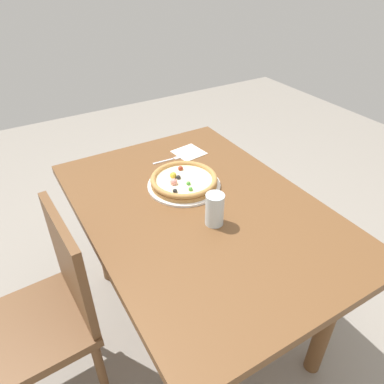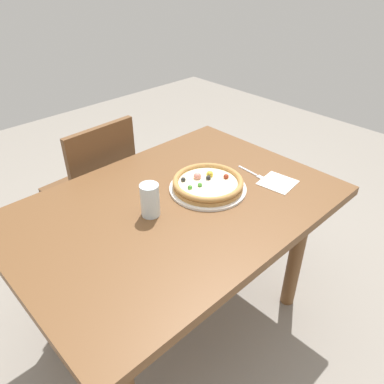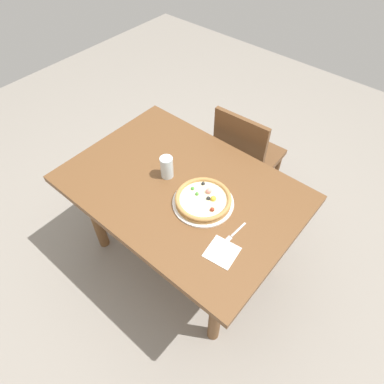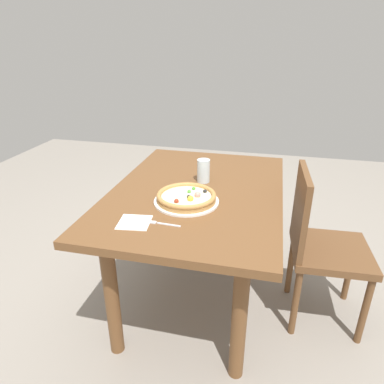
# 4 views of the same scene
# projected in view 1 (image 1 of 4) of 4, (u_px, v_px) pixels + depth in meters

# --- Properties ---
(ground_plane) EXTENTS (6.00, 6.00, 0.00)m
(ground_plane) POSITION_uv_depth(u_px,v_px,m) (199.00, 316.00, 1.89)
(ground_plane) COLOR gray
(dining_table) EXTENTS (1.30, 0.91, 0.72)m
(dining_table) POSITION_uv_depth(u_px,v_px,m) (200.00, 225.00, 1.54)
(dining_table) COLOR brown
(dining_table) RESTS_ON ground
(chair_near) EXTENTS (0.42, 0.42, 0.87)m
(chair_near) POSITION_uv_depth(u_px,v_px,m) (48.00, 313.00, 1.34)
(chair_near) COLOR brown
(chair_near) RESTS_ON ground
(plate) EXTENTS (0.33, 0.33, 0.01)m
(plate) POSITION_uv_depth(u_px,v_px,m) (184.00, 185.00, 1.61)
(plate) COLOR white
(plate) RESTS_ON dining_table
(pizza) EXTENTS (0.30, 0.30, 0.05)m
(pizza) POSITION_uv_depth(u_px,v_px,m) (184.00, 180.00, 1.59)
(pizza) COLOR #B78447
(pizza) RESTS_ON plate
(fork) EXTENTS (0.03, 0.17, 0.00)m
(fork) POSITION_uv_depth(u_px,v_px,m) (171.00, 159.00, 1.80)
(fork) COLOR silver
(fork) RESTS_ON dining_table
(drinking_glass) EXTENTS (0.07, 0.07, 0.13)m
(drinking_glass) POSITION_uv_depth(u_px,v_px,m) (215.00, 209.00, 1.36)
(drinking_glass) COLOR silver
(drinking_glass) RESTS_ON dining_table
(napkin) EXTENTS (0.16, 0.16, 0.00)m
(napkin) POSITION_uv_depth(u_px,v_px,m) (189.00, 152.00, 1.86)
(napkin) COLOR white
(napkin) RESTS_ON dining_table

